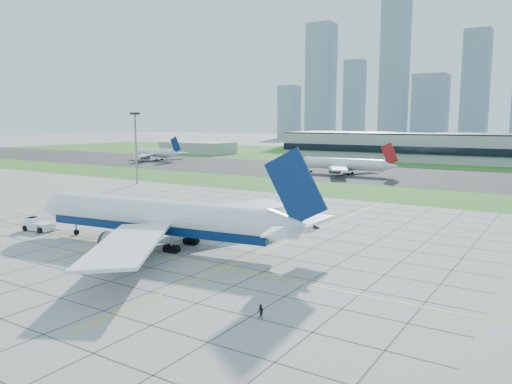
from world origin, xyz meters
TOP-DOWN VIEW (x-y plane):
  - ground at (0.00, 0.00)m, footprint 1400.00×1400.00m
  - grass_median at (0.00, 90.00)m, footprint 700.00×35.00m
  - asphalt_taxiway at (0.00, 145.00)m, footprint 700.00×75.00m
  - grass_far at (0.00, 255.00)m, footprint 700.00×145.00m
  - apron_markings at (0.43, 11.09)m, footprint 120.00×130.00m
  - service_block at (-160.00, 210.00)m, footprint 50.00×25.00m
  - light_mast at (-70.00, 65.00)m, footprint 2.50×2.50m
  - city_skyline at (-8.71, 520.00)m, footprint 523.00×32.40m
  - airliner at (-0.18, 3.22)m, footprint 59.08×59.51m
  - pushback_tug at (-30.74, -1.22)m, footprint 9.77×4.09m
  - crew_near at (-26.86, -3.63)m, footprint 0.73×0.80m
  - crew_far at (33.22, -15.68)m, footprint 0.96×0.85m
  - distant_jet_0 at (-140.57, 149.00)m, footprint 32.08×42.66m
  - distant_jet_1 at (-19.17, 135.71)m, footprint 40.55×42.66m

SIDE VIEW (x-z plane):
  - ground at x=0.00m, z-range 0.00..0.00m
  - apron_markings at x=0.43m, z-range 0.00..0.03m
  - grass_median at x=0.00m, z-range 0.00..0.04m
  - grass_far at x=0.00m, z-range 0.00..0.04m
  - asphalt_taxiway at x=0.00m, z-range 0.01..0.05m
  - crew_far at x=33.22m, z-range 0.00..1.65m
  - crew_near at x=-26.86m, z-range 0.00..1.85m
  - pushback_tug at x=-30.74m, z-range -0.15..2.53m
  - service_block at x=-160.00m, z-range 0.00..8.00m
  - distant_jet_0 at x=-140.57m, z-range -2.56..11.52m
  - distant_jet_1 at x=-19.17m, z-range -2.55..11.52m
  - airliner at x=-0.18m, z-range -4.22..14.42m
  - light_mast at x=-70.00m, z-range 3.38..28.98m
  - city_skyline at x=-8.71m, z-range -20.91..139.09m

